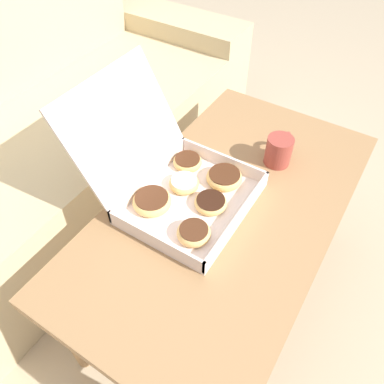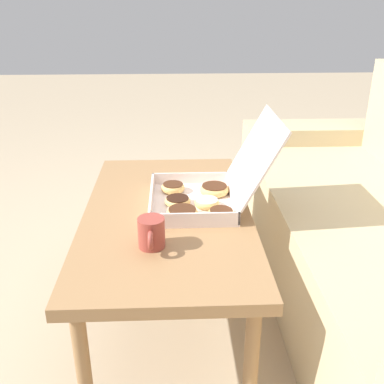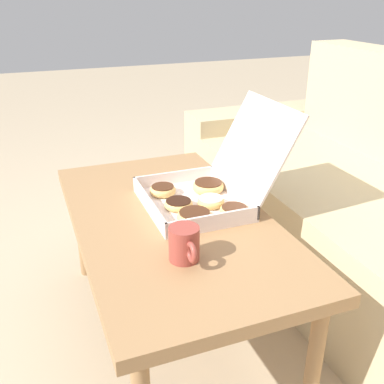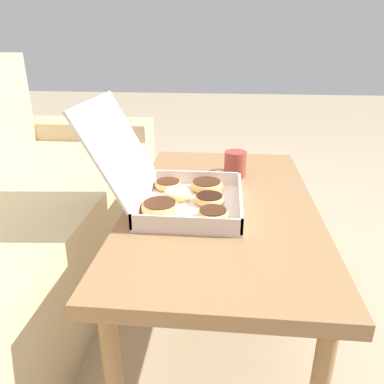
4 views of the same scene
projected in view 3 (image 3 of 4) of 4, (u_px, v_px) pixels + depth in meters
ground_plane at (193, 326)px, 1.67m from camera, size 12.00×12.00×0.00m
couch at (379, 218)px, 1.81m from camera, size 2.09×0.81×0.90m
coffee_table at (171, 229)px, 1.47m from camera, size 1.10×0.60×0.47m
pastry_box at (207, 190)px, 1.51m from camera, size 0.38×0.46×0.33m
coffee_mug at (185, 244)px, 1.20m from camera, size 0.13×0.08×0.10m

